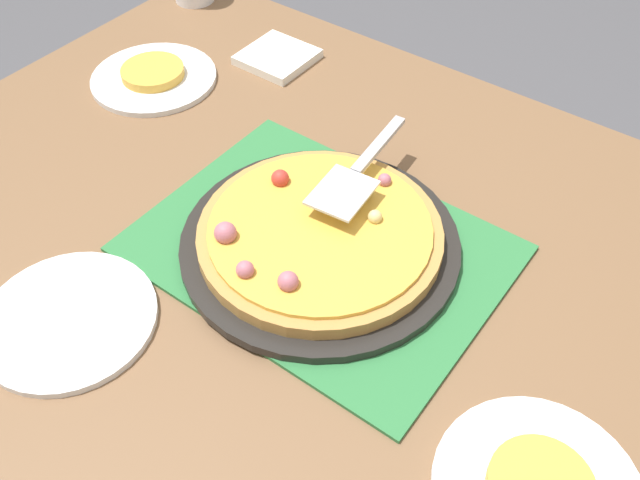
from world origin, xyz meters
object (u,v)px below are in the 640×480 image
(served_slice_right, at_px, (153,72))
(plate_far_right, at_px, (154,78))
(pizza, at_px, (319,233))
(plate_side, at_px, (69,319))
(pizza_server, at_px, (356,171))
(pizza_pan, at_px, (320,244))
(napkin_stack, at_px, (277,57))

(served_slice_right, bearing_deg, plate_far_right, 0.00)
(pizza, bearing_deg, plate_side, -122.12)
(plate_side, xyz_separation_m, served_slice_right, (-0.30, 0.44, 0.01))
(served_slice_right, relative_size, pizza_server, 0.47)
(plate_side, distance_m, served_slice_right, 0.53)
(pizza_pan, distance_m, plate_far_right, 0.50)
(pizza_pan, xyz_separation_m, plate_far_right, (-0.48, 0.15, -0.01))
(plate_side, relative_size, pizza_server, 0.94)
(napkin_stack, bearing_deg, pizza, -44.31)
(plate_far_right, height_order, plate_side, same)
(plate_far_right, height_order, napkin_stack, napkin_stack)
(plate_far_right, bearing_deg, served_slice_right, 0.00)
(pizza, xyz_separation_m, pizza_server, (-0.01, 0.10, 0.04))
(pizza_pan, bearing_deg, served_slice_right, 162.30)
(pizza, bearing_deg, pizza_server, 94.97)
(plate_side, bearing_deg, pizza_server, 66.08)
(pizza_pan, height_order, plate_far_right, pizza_pan)
(pizza, height_order, served_slice_right, pizza)
(pizza_pan, bearing_deg, pizza, -133.94)
(pizza_pan, relative_size, pizza, 1.15)
(pizza_server, bearing_deg, served_slice_right, 173.25)
(napkin_stack, bearing_deg, served_slice_right, -127.03)
(plate_far_right, bearing_deg, pizza_server, -6.75)
(pizza_pan, height_order, pizza, pizza)
(pizza, height_order, pizza_server, pizza_server)
(pizza_pan, xyz_separation_m, served_slice_right, (-0.48, 0.15, 0.01))
(plate_far_right, xyz_separation_m, served_slice_right, (0.00, 0.00, 0.01))
(pizza, distance_m, napkin_stack, 0.48)
(served_slice_right, height_order, napkin_stack, served_slice_right)
(pizza, bearing_deg, pizza_pan, 46.06)
(pizza, distance_m, served_slice_right, 0.50)
(pizza_server, bearing_deg, pizza, -85.03)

